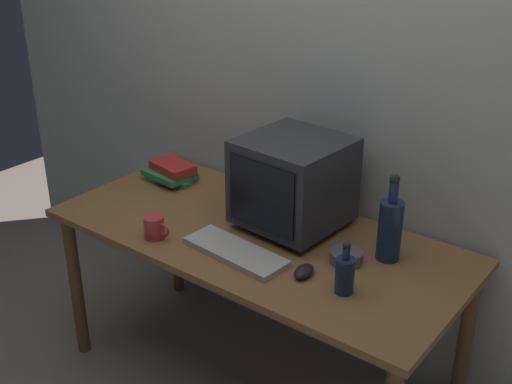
# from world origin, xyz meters

# --- Properties ---
(ground_plane) EXTENTS (6.00, 6.00, 0.00)m
(ground_plane) POSITION_xyz_m (0.00, 0.00, 0.00)
(ground_plane) COLOR gray
(back_wall) EXTENTS (4.00, 0.08, 2.50)m
(back_wall) POSITION_xyz_m (0.00, 0.44, 1.25)
(back_wall) COLOR beige
(back_wall) RESTS_ON ground
(desk) EXTENTS (1.67, 0.77, 0.74)m
(desk) POSITION_xyz_m (0.00, 0.00, 0.66)
(desk) COLOR olive
(desk) RESTS_ON ground
(crt_monitor) EXTENTS (0.40, 0.41, 0.37)m
(crt_monitor) POSITION_xyz_m (0.08, 0.14, 0.94)
(crt_monitor) COLOR #333338
(crt_monitor) RESTS_ON desk
(keyboard) EXTENTS (0.43, 0.19, 0.02)m
(keyboard) POSITION_xyz_m (0.04, -0.18, 0.76)
(keyboard) COLOR beige
(keyboard) RESTS_ON desk
(computer_mouse) EXTENTS (0.07, 0.10, 0.04)m
(computer_mouse) POSITION_xyz_m (0.32, -0.15, 0.76)
(computer_mouse) COLOR black
(computer_mouse) RESTS_ON desk
(bottle_tall) EXTENTS (0.09, 0.09, 0.34)m
(bottle_tall) POSITION_xyz_m (0.50, 0.14, 0.87)
(bottle_tall) COLOR navy
(bottle_tall) RESTS_ON desk
(bottle_short) EXTENTS (0.07, 0.07, 0.20)m
(bottle_short) POSITION_xyz_m (0.49, -0.15, 0.82)
(bottle_short) COLOR navy
(bottle_short) RESTS_ON desk
(book_stack) EXTENTS (0.25, 0.19, 0.09)m
(book_stack) POSITION_xyz_m (-0.62, 0.16, 0.79)
(book_stack) COLOR #33894C
(book_stack) RESTS_ON desk
(mug) EXTENTS (0.12, 0.08, 0.09)m
(mug) POSITION_xyz_m (-0.29, -0.27, 0.79)
(mug) COLOR #CC383D
(mug) RESTS_ON desk
(cd_spindle) EXTENTS (0.12, 0.12, 0.04)m
(cd_spindle) POSITION_xyz_m (0.39, 0.03, 0.77)
(cd_spindle) COLOR #595B66
(cd_spindle) RESTS_ON desk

